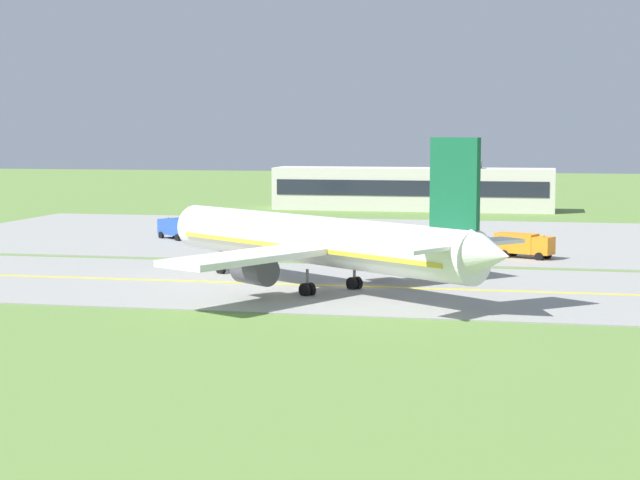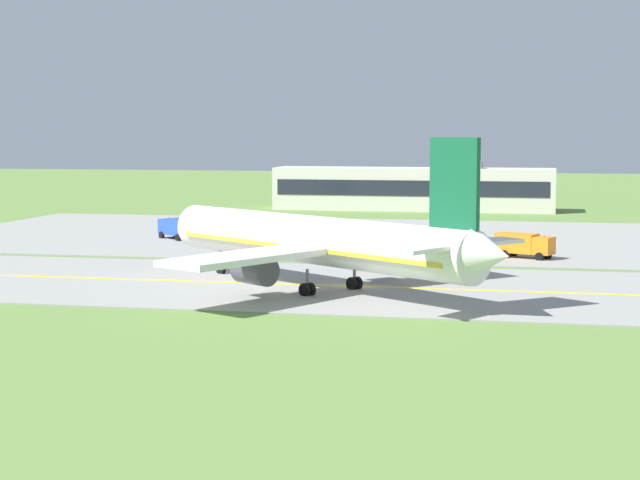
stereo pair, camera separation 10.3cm
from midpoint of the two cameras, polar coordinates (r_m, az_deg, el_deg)
ground_plane at (r=89.39m, az=2.00°, el=-2.57°), size 500.00×500.00×0.00m
taxiway_strip at (r=89.38m, az=2.00°, el=-2.54°), size 240.00×28.00×0.10m
apron_pad at (r=129.84m, az=9.61°, el=0.02°), size 140.00×52.00×0.10m
taxiway_centreline at (r=89.37m, az=2.00°, el=-2.51°), size 220.00×0.60×0.01m
airplane_lead at (r=86.83m, az=-0.03°, el=-0.07°), size 34.06×28.92×12.70m
service_truck_baggage at (r=111.08m, az=10.95°, el=-0.22°), size 6.32×4.30×2.60m
service_truck_fuel at (r=129.16m, az=-7.63°, el=0.68°), size 5.97×5.35×2.60m
terminal_building at (r=176.67m, az=5.08°, el=2.76°), size 46.27×8.49×8.22m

